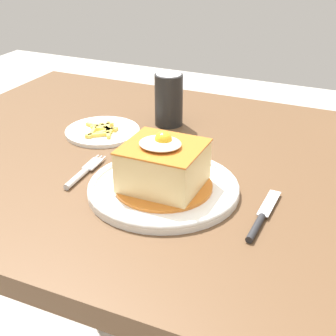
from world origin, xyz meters
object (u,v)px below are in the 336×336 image
(side_plate_fries, at_px, (103,131))
(soda_can, at_px, (169,100))
(main_plate, at_px, (163,188))
(fork, at_px, (82,174))
(knife, at_px, (260,220))

(side_plate_fries, bearing_deg, soda_can, 44.52)
(soda_can, height_order, side_plate_fries, soda_can)
(side_plate_fries, bearing_deg, main_plate, -37.88)
(fork, height_order, side_plate_fries, side_plate_fries)
(knife, bearing_deg, side_plate_fries, 153.25)
(main_plate, xyz_separation_m, fork, (-0.17, -0.01, -0.00))
(main_plate, xyz_separation_m, side_plate_fries, (-0.24, 0.19, -0.00))
(main_plate, distance_m, side_plate_fries, 0.30)
(main_plate, xyz_separation_m, knife, (0.19, -0.03, -0.00))
(main_plate, relative_size, side_plate_fries, 1.62)
(fork, bearing_deg, soda_can, 81.81)
(fork, bearing_deg, knife, -3.07)
(knife, relative_size, side_plate_fries, 0.97)
(main_plate, relative_size, fork, 1.94)
(knife, bearing_deg, soda_can, 133.39)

